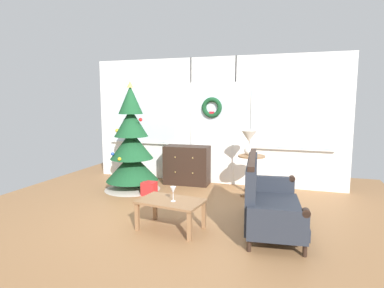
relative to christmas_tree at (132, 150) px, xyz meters
The scene contains 10 objects.
ground_plane 1.88m from the christmas_tree, 39.38° to the right, with size 6.76×6.76×0.00m, color #996B42.
back_wall_with_door 1.74m from the christmas_tree, 36.88° to the left, with size 5.20×0.19×2.55m.
christmas_tree is the anchor object (origin of this frame).
dresser_cabinet 1.18m from the christmas_tree, 39.05° to the left, with size 0.92×0.47×0.78m.
settee_sofa 2.86m from the christmas_tree, 23.51° to the right, with size 0.87×1.71×0.96m.
side_table 2.25m from the christmas_tree, ahead, with size 0.50×0.48×0.71m.
table_lamp 2.19m from the christmas_tree, 10.34° to the left, with size 0.28×0.28×0.44m.
coffee_table 2.17m from the christmas_tree, 48.12° to the right, with size 0.90×0.63×0.39m.
wine_glass 2.20m from the christmas_tree, 47.76° to the right, with size 0.08×0.08×0.20m.
gift_box 0.84m from the christmas_tree, 28.48° to the right, with size 0.24×0.22×0.24m, color red.
Camera 1 is at (1.62, -4.30, 1.68)m, focal length 30.21 mm.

